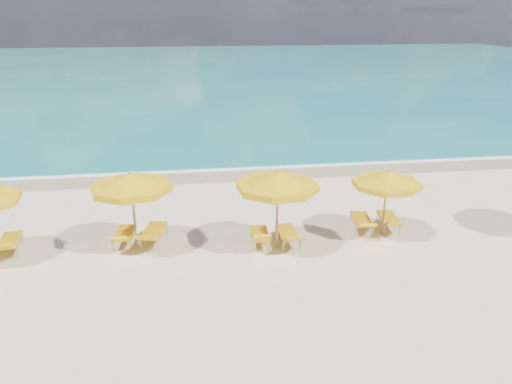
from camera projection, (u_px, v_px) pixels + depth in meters
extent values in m
plane|color=beige|center=(263.00, 245.00, 15.37)|extent=(120.00, 120.00, 0.00)
cube|color=#136E6C|center=(200.00, 70.00, 59.97)|extent=(120.00, 80.00, 0.30)
cube|color=tan|center=(237.00, 172.00, 22.25)|extent=(120.00, 2.60, 0.01)
cube|color=white|center=(235.00, 167.00, 22.99)|extent=(120.00, 1.20, 0.03)
cube|color=white|center=(122.00, 129.00, 30.36)|extent=(14.00, 0.36, 0.05)
cube|color=white|center=(316.00, 103.00, 38.76)|extent=(18.00, 0.30, 0.05)
cylinder|color=tan|center=(134.00, 212.00, 14.83)|extent=(0.07, 0.07, 2.34)
cone|color=#E9AE0B|center=(131.00, 180.00, 14.50)|extent=(2.69, 2.69, 0.47)
cylinder|color=#E9AE0B|center=(132.00, 188.00, 14.57)|extent=(2.72, 2.72, 0.19)
sphere|color=tan|center=(130.00, 173.00, 14.41)|extent=(0.10, 0.10, 0.10)
cylinder|color=tan|center=(277.00, 211.00, 14.83)|extent=(0.07, 0.07, 2.39)
cone|color=#E9AE0B|center=(278.00, 179.00, 14.48)|extent=(3.02, 3.02, 0.48)
cylinder|color=#E9AE0B|center=(277.00, 187.00, 14.56)|extent=(3.05, 3.05, 0.19)
sphere|color=tan|center=(278.00, 171.00, 14.40)|extent=(0.11, 0.11, 0.11)
cylinder|color=tan|center=(385.00, 204.00, 15.74)|extent=(0.07, 0.07, 2.10)
cone|color=#E9AE0B|center=(387.00, 178.00, 15.44)|extent=(2.85, 2.85, 0.42)
cylinder|color=#E9AE0B|center=(386.00, 184.00, 15.51)|extent=(2.88, 2.88, 0.17)
sphere|color=tan|center=(388.00, 171.00, 15.37)|extent=(0.09, 0.09, 0.09)
cube|color=#E9B30E|center=(10.00, 240.00, 14.90)|extent=(0.71, 1.27, 0.07)
cube|color=#E9B30E|center=(5.00, 247.00, 14.09)|extent=(0.61, 0.57, 0.40)
cube|color=#E9B30E|center=(124.00, 233.00, 15.42)|extent=(0.59, 1.20, 0.07)
cube|color=#E9B30E|center=(119.00, 239.00, 14.61)|extent=(0.55, 0.52, 0.37)
cube|color=#E9B30E|center=(154.00, 231.00, 15.47)|extent=(0.82, 1.40, 0.08)
cube|color=#E9B30E|center=(146.00, 238.00, 14.56)|extent=(0.68, 0.66, 0.41)
cube|color=#E9B30E|center=(260.00, 234.00, 15.37)|extent=(0.59, 1.18, 0.07)
cube|color=#E9B30E|center=(262.00, 239.00, 14.58)|extent=(0.54, 0.47, 0.43)
cube|color=#E9B30E|center=(287.00, 232.00, 15.45)|extent=(0.55, 1.21, 0.07)
cube|color=#E9B30E|center=(293.00, 239.00, 14.62)|extent=(0.54, 0.53, 0.36)
cube|color=#E9B30E|center=(361.00, 219.00, 16.39)|extent=(0.73, 1.29, 0.08)
cube|color=#E9B30E|center=(367.00, 226.00, 15.54)|extent=(0.62, 0.62, 0.35)
cube|color=#E9B30E|center=(388.00, 217.00, 16.54)|extent=(0.71, 1.26, 0.07)
cube|color=#E9B30E|center=(395.00, 224.00, 15.70)|extent=(0.61, 0.61, 0.32)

